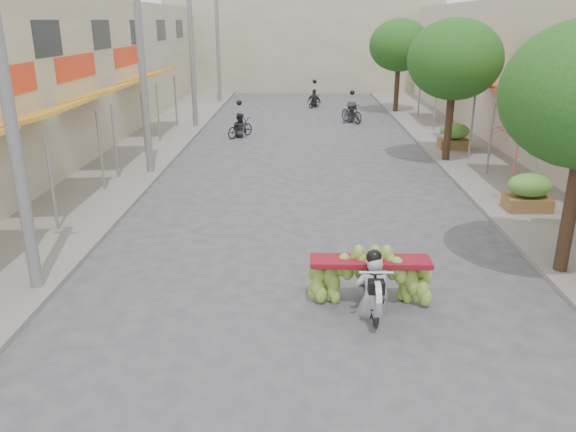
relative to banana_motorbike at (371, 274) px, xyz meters
The scene contains 18 objects.
ground 2.75m from the banana_motorbike, 116.19° to the right, with size 120.00×120.00×0.00m, color #505055.
sidewalk_left 15.05m from the banana_motorbike, 122.94° to the left, with size 4.00×60.00×0.12m, color gray.
sidewalk_right 13.91m from the banana_motorbike, 65.21° to the left, with size 4.00×60.00×0.12m, color gray.
far_building 35.74m from the banana_motorbike, 91.89° to the left, with size 20.00×6.00×7.00m, color #B4AA8E.
utility_pole_near 7.38m from the banana_motorbike, behind, with size 0.60×0.24×8.00m.
utility_pole_mid 12.11m from the banana_motorbike, 124.36° to the left, with size 0.60×0.24×8.00m.
utility_pole_far 20.02m from the banana_motorbike, 109.45° to the left, with size 0.60×0.24×8.00m.
utility_pole_back 28.58m from the banana_motorbike, 103.39° to the left, with size 0.60×0.24×8.00m.
street_tree_mid 12.73m from the banana_motorbike, 70.00° to the left, with size 3.40×3.40×5.25m.
street_tree_far 24.19m from the banana_motorbike, 79.85° to the left, with size 3.40×3.40×5.25m.
produce_crate_mid 7.54m from the banana_motorbike, 48.16° to the left, with size 1.20×0.88×1.16m.
produce_crate_far 14.51m from the banana_motorbike, 69.73° to the left, with size 1.20×0.88×1.16m.
banana_motorbike is the anchor object (origin of this frame).
market_umbrella 7.87m from the banana_motorbike, 51.88° to the left, with size 1.96×1.96×1.74m.
pedestrian 14.25m from the banana_motorbike, 70.78° to the left, with size 0.88×0.80×1.54m.
bg_motorbike_a 16.81m from the banana_motorbike, 104.13° to the left, with size 1.37×1.65×1.95m.
bg_motorbike_b 20.30m from the banana_motorbike, 86.11° to the left, with size 1.37×1.78×1.95m.
bg_motorbike_c 25.68m from the banana_motorbike, 91.01° to the left, with size 1.11×1.50×1.95m.
Camera 1 is at (-0.17, -7.02, 5.15)m, focal length 35.00 mm.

